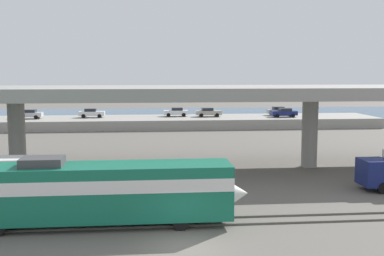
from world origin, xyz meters
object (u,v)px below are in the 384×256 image
object	(u,v)px
train_locomotive	(106,189)
parked_car_1	(29,114)
parked_car_3	(284,112)
parked_car_5	(279,111)
parked_car_4	(208,112)
parked_car_0	(176,112)
parked_car_2	(92,113)

from	to	relation	value
train_locomotive	parked_car_1	size ratio (longest dim) A/B	4.03
parked_car_3	parked_car_5	world-z (taller)	same
parked_car_4	parked_car_1	bearing A→B (deg)	-178.31
parked_car_0	parked_car_4	xyz separation A→B (m)	(5.39, -1.10, 0.00)
parked_car_2	parked_car_5	bearing A→B (deg)	1.85
parked_car_3	parked_car_5	size ratio (longest dim) A/B	1.04
parked_car_0	parked_car_3	bearing A→B (deg)	170.35
train_locomotive	parked_car_2	bearing A→B (deg)	97.23
parked_car_1	parked_car_4	distance (m)	29.30
parked_car_1	parked_car_2	world-z (taller)	same
parked_car_1	parked_car_5	bearing A→B (deg)	-176.95
train_locomotive	parked_car_5	size ratio (longest dim) A/B	4.23
parked_car_3	parked_car_5	bearing A→B (deg)	-91.36
parked_car_3	parked_car_4	world-z (taller)	same
parked_car_0	parked_car_5	distance (m)	17.99
parked_car_1	parked_car_5	distance (m)	41.94
train_locomotive	parked_car_4	size ratio (longest dim) A/B	4.12
parked_car_2	train_locomotive	bearing A→B (deg)	-82.77
parked_car_0	parked_car_5	world-z (taller)	same
train_locomotive	parked_car_1	world-z (taller)	train_locomotive
parked_car_0	parked_car_1	bearing A→B (deg)	4.71
parked_car_0	parked_car_3	world-z (taller)	same
parked_car_3	parked_car_4	distance (m)	12.67
parked_car_1	parked_car_3	size ratio (longest dim) A/B	1.01
train_locomotive	parked_car_3	bearing A→B (deg)	62.90
parked_car_0	parked_car_2	xyz separation A→B (m)	(-14.04, -0.77, -0.00)
parked_car_5	parked_car_0	bearing A→B (deg)	-179.17
parked_car_2	parked_car_5	xyz separation A→B (m)	(32.03, 1.03, -0.00)
parked_car_0	parked_car_2	distance (m)	14.06
parked_car_0	parked_car_1	distance (m)	23.97
parked_car_4	parked_car_5	size ratio (longest dim) A/B	1.03
parked_car_0	parked_car_3	xyz separation A→B (m)	(17.91, -3.04, 0.00)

